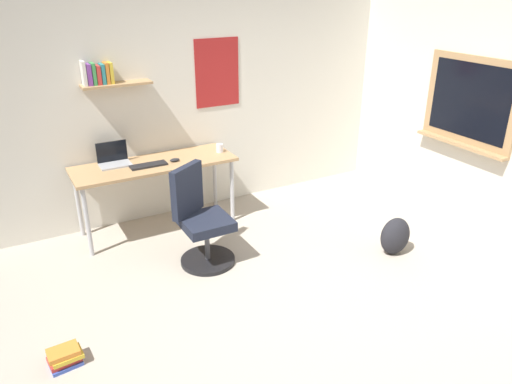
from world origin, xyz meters
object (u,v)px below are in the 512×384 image
object	(u,v)px
backpack	(395,236)
book_stack_on_floor	(65,357)
desk	(155,169)
coffee_mug	(220,148)
keyboard	(149,165)
laptop	(114,159)
computer_mouse	(175,160)
office_chair	(201,223)

from	to	relation	value
backpack	book_stack_on_floor	size ratio (longest dim) A/B	1.57
desk	book_stack_on_floor	xyz separation A→B (m)	(-1.25, -1.67, -0.62)
coffee_mug	backpack	xyz separation A→B (m)	(1.13, -1.61, -0.61)
backpack	keyboard	bearing A→B (deg)	141.25
desk	laptop	xyz separation A→B (m)	(-0.38, 0.14, 0.13)
computer_mouse	backpack	bearing A→B (deg)	-43.16
laptop	backpack	distance (m)	2.92
office_chair	book_stack_on_floor	size ratio (longest dim) A/B	3.91
office_chair	backpack	bearing A→B (deg)	-24.54
book_stack_on_floor	coffee_mug	bearing A→B (deg)	39.69
coffee_mug	laptop	bearing A→B (deg)	171.54
office_chair	book_stack_on_floor	distance (m)	1.65
laptop	keyboard	world-z (taller)	laptop
coffee_mug	computer_mouse	bearing A→B (deg)	-174.68
keyboard	book_stack_on_floor	world-z (taller)	keyboard
keyboard	computer_mouse	world-z (taller)	computer_mouse
laptop	coffee_mug	distance (m)	1.12
laptop	backpack	size ratio (longest dim) A/B	0.82
computer_mouse	coffee_mug	size ratio (longest dim) A/B	1.13
desk	backpack	size ratio (longest dim) A/B	4.39
keyboard	backpack	size ratio (longest dim) A/B	0.97
desk	office_chair	world-z (taller)	office_chair
desk	coffee_mug	world-z (taller)	coffee_mug
office_chair	laptop	distance (m)	1.19
desk	computer_mouse	xyz separation A→B (m)	(0.20, -0.07, 0.09)
office_chair	backpack	size ratio (longest dim) A/B	2.50
backpack	coffee_mug	bearing A→B (deg)	125.00
computer_mouse	keyboard	bearing A→B (deg)	180.00
laptop	backpack	xyz separation A→B (m)	(2.24, -1.78, -0.62)
office_chair	laptop	world-z (taller)	laptop
computer_mouse	desk	bearing A→B (deg)	159.62
keyboard	backpack	distance (m)	2.56
desk	keyboard	xyz separation A→B (m)	(-0.08, -0.07, 0.08)
backpack	office_chair	bearing A→B (deg)	155.46
coffee_mug	keyboard	bearing A→B (deg)	-176.50
keyboard	desk	bearing A→B (deg)	41.24
desk	coffee_mug	size ratio (longest dim) A/B	18.12
backpack	desk	bearing A→B (deg)	138.72
office_chair	book_stack_on_floor	xyz separation A→B (m)	(-1.39, -0.82, -0.34)
laptop	book_stack_on_floor	distance (m)	2.14
coffee_mug	book_stack_on_floor	xyz separation A→B (m)	(-1.98, -1.65, -0.74)
laptop	keyboard	distance (m)	0.37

